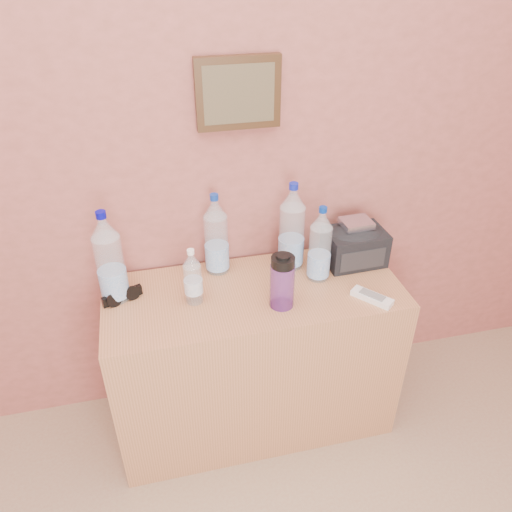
# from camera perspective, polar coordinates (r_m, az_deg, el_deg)

# --- Properties ---
(picture_frame) EXTENTS (0.30, 0.03, 0.25)m
(picture_frame) POSITION_cam_1_polar(r_m,az_deg,el_deg) (1.82, -2.04, 18.09)
(picture_frame) COLOR #382311
(picture_frame) RESTS_ON room_shell
(dresser) EXTENTS (1.14, 0.48, 0.71)m
(dresser) POSITION_cam_1_polar(r_m,az_deg,el_deg) (2.15, -0.20, -11.61)
(dresser) COLOR #B07B49
(dresser) RESTS_ON ground
(pet_large_a) EXTENTS (0.10, 0.10, 0.37)m
(pet_large_a) POSITION_cam_1_polar(r_m,az_deg,el_deg) (1.86, -16.36, -0.65)
(pet_large_a) COLOR white
(pet_large_a) RESTS_ON dresser
(pet_large_b) EXTENTS (0.09, 0.09, 0.34)m
(pet_large_b) POSITION_cam_1_polar(r_m,az_deg,el_deg) (1.96, -4.56, 2.06)
(pet_large_b) COLOR white
(pet_large_b) RESTS_ON dresser
(pet_large_c) EXTENTS (0.10, 0.10, 0.37)m
(pet_large_c) POSITION_cam_1_polar(r_m,az_deg,el_deg) (1.98, 4.10, 2.90)
(pet_large_c) COLOR silver
(pet_large_c) RESTS_ON dresser
(pet_large_d) EXTENTS (0.08, 0.08, 0.31)m
(pet_large_d) POSITION_cam_1_polar(r_m,az_deg,el_deg) (1.93, 7.32, 0.97)
(pet_large_d) COLOR #A9C2DB
(pet_large_d) RESTS_ON dresser
(pet_small) EXTENTS (0.06, 0.06, 0.22)m
(pet_small) POSITION_cam_1_polar(r_m,az_deg,el_deg) (1.82, -7.22, -2.64)
(pet_small) COLOR silver
(pet_small) RESTS_ON dresser
(nalgene_bottle) EXTENTS (0.09, 0.09, 0.22)m
(nalgene_bottle) POSITION_cam_1_polar(r_m,az_deg,el_deg) (1.79, 3.02, -2.87)
(nalgene_bottle) COLOR #622B88
(nalgene_bottle) RESTS_ON dresser
(sunglasses) EXTENTS (0.16, 0.11, 0.04)m
(sunglasses) POSITION_cam_1_polar(r_m,az_deg,el_deg) (1.92, -15.05, -4.42)
(sunglasses) COLOR black
(sunglasses) RESTS_ON dresser
(ac_remote) EXTENTS (0.14, 0.15, 0.02)m
(ac_remote) POSITION_cam_1_polar(r_m,az_deg,el_deg) (1.92, 13.11, -4.63)
(ac_remote) COLOR beige
(ac_remote) RESTS_ON dresser
(toiletry_bag) EXTENTS (0.24, 0.18, 0.16)m
(toiletry_bag) POSITION_cam_1_polar(r_m,az_deg,el_deg) (2.08, 11.21, 1.28)
(toiletry_bag) COLOR black
(toiletry_bag) RESTS_ON dresser
(foil_packet) EXTENTS (0.12, 0.11, 0.02)m
(foil_packet) POSITION_cam_1_polar(r_m,az_deg,el_deg) (2.04, 11.41, 3.71)
(foil_packet) COLOR silver
(foil_packet) RESTS_ON toiletry_bag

